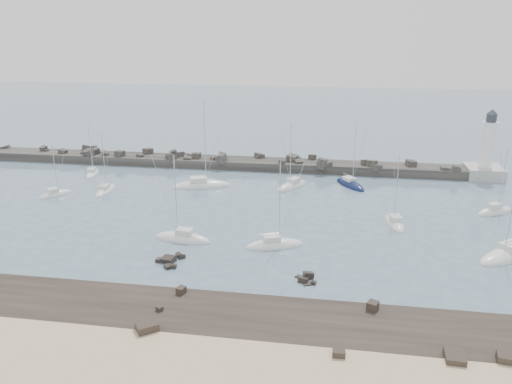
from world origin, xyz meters
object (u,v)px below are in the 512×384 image
sailboat_1 (92,174)px  sailboat_9 (394,224)px  sailboat_4 (202,186)px  sailboat_7 (274,246)px  lighthouse (485,163)px  sailboat_11 (495,212)px  sailboat_6 (292,186)px  sailboat_10 (508,256)px  sailboat_5 (183,239)px  sailboat_3 (105,191)px  sailboat_0 (55,195)px  sailboat_8 (350,185)px

sailboat_1 → sailboat_9: 61.95m
sailboat_4 → sailboat_7: sailboat_4 is taller
lighthouse → sailboat_11: bearing=-99.6°
sailboat_4 → sailboat_6: sailboat_4 is taller
sailboat_1 → sailboat_7: bearing=-35.5°
sailboat_6 → sailboat_11: (34.12, -8.79, 0.01)m
sailboat_9 → sailboat_11: bearing=24.7°
lighthouse → sailboat_10: (-6.73, -38.56, -2.95)m
sailboat_1 → sailboat_10: sailboat_10 is taller
sailboat_5 → sailboat_3: bearing=137.2°
sailboat_0 → lighthouse: bearing=16.9°
lighthouse → sailboat_3: lighthouse is taller
sailboat_1 → sailboat_11: size_ratio=0.97×
sailboat_6 → sailboat_9: (17.30, -16.54, -0.01)m
sailboat_8 → sailboat_11: bearing=-26.4°
sailboat_0 → sailboat_3: bearing=23.6°
sailboat_9 → sailboat_11: size_ratio=1.02×
sailboat_5 → sailboat_6: sailboat_5 is taller
sailboat_6 → sailboat_7: sailboat_6 is taller
sailboat_11 → sailboat_5: bearing=-158.6°
lighthouse → sailboat_9: 35.69m
sailboat_3 → sailboat_0: bearing=-156.4°
sailboat_0 → sailboat_7: size_ratio=0.76×
sailboat_8 → sailboat_11: size_ratio=1.16×
sailboat_9 → lighthouse: bearing=55.0°
sailboat_6 → sailboat_7: size_ratio=1.03×
sailboat_0 → sailboat_4: size_ratio=0.57×
sailboat_7 → sailboat_10: bearing=2.9°
lighthouse → sailboat_10: 39.25m
lighthouse → sailboat_0: (-79.72, -24.26, -2.96)m
sailboat_4 → sailboat_6: bearing=8.0°
sailboat_3 → sailboat_8: 46.28m
sailboat_3 → sailboat_6: size_ratio=0.88×
sailboat_7 → sailboat_3: bearing=150.3°
sailboat_7 → sailboat_1: bearing=144.5°
sailboat_10 → sailboat_0: bearing=168.9°
sailboat_0 → sailboat_1: sailboat_1 is taller
sailboat_3 → sailboat_4: 17.80m
lighthouse → sailboat_0: size_ratio=1.46×
sailboat_3 → sailboat_9: 51.98m
sailboat_7 → sailboat_8: size_ratio=0.97×
sailboat_0 → sailboat_9: (59.30, -4.86, 0.01)m
sailboat_3 → lighthouse: bearing=16.2°
sailboat_0 → sailboat_4: sailboat_4 is taller
sailboat_5 → sailboat_8: 38.68m
sailboat_9 → sailboat_7: bearing=-147.5°
sailboat_1 → sailboat_8: 52.71m
sailboat_1 → sailboat_10: bearing=-21.2°
sailboat_3 → sailboat_8: sailboat_8 is taller
sailboat_5 → sailboat_9: size_ratio=1.14×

